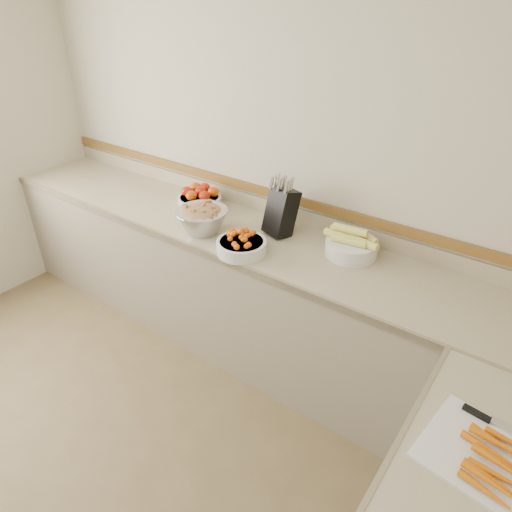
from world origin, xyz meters
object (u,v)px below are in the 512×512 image
Objects in this scene: cutting_board at (495,461)px; knife_block at (281,210)px; rhubarb_bowl at (202,218)px; cherry_tomato_bowl at (241,244)px; tomato_bowl at (200,199)px; corn_bowl at (351,245)px.

knife_block is at bearing 147.25° from cutting_board.
cutting_board is (1.43, -0.92, -0.14)m from knife_block.
rhubarb_bowl reaches higher than cutting_board.
cherry_tomato_bowl is (-0.05, -0.33, -0.10)m from knife_block.
tomato_bowl is 2.28m from cutting_board.
knife_block is 1.71m from cutting_board.
corn_bowl is at bearing 33.85° from cherry_tomato_bowl.
knife_block is 1.31× the size of cherry_tomato_bowl.
rhubarb_bowl is at bearing 160.49° from cutting_board.
cherry_tomato_bowl is 0.62m from corn_bowl.
knife_block reaches higher than cutting_board.
cherry_tomato_bowl is (0.61, -0.32, -0.01)m from tomato_bowl.
corn_bowl is 1.35m from cutting_board.
cherry_tomato_bowl is at bearing -146.15° from corn_bowl.
knife_block is at bearing 34.36° from rhubarb_bowl.
knife_block is 1.26× the size of tomato_bowl.
cherry_tomato_bowl is 0.90× the size of rhubarb_bowl.
tomato_bowl is 1.04× the size of cherry_tomato_bowl.
corn_bowl is at bearing 135.80° from cutting_board.
corn_bowl reaches higher than cutting_board.
rhubarb_bowl reaches higher than tomato_bowl.
rhubarb_bowl is (-0.87, -0.29, 0.03)m from corn_bowl.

